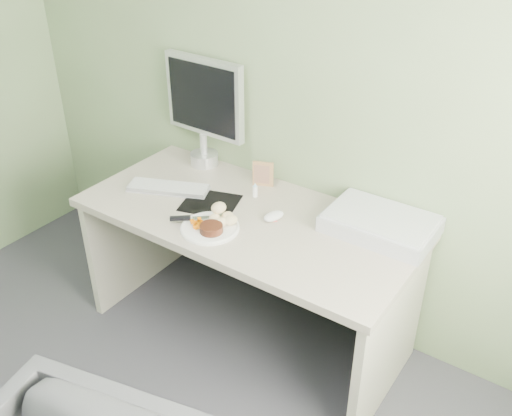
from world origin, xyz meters
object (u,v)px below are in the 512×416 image
Objects in this scene: desk at (247,246)px; plate at (210,228)px; monitor at (204,106)px; scanner at (380,224)px.

plate is at bearing -107.09° from desk.
desk is at bearing -30.81° from monitor.
plate is (-0.06, -0.20, 0.19)m from desk.
scanner is (0.57, 0.22, 0.22)m from desk.
scanner reaches higher than desk.
plate is at bearing -48.14° from monitor.
monitor reaches higher than desk.
monitor is at bearing 174.41° from scanner.
scanner is at bearing 33.21° from plate.
desk is 2.77× the size of monitor.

